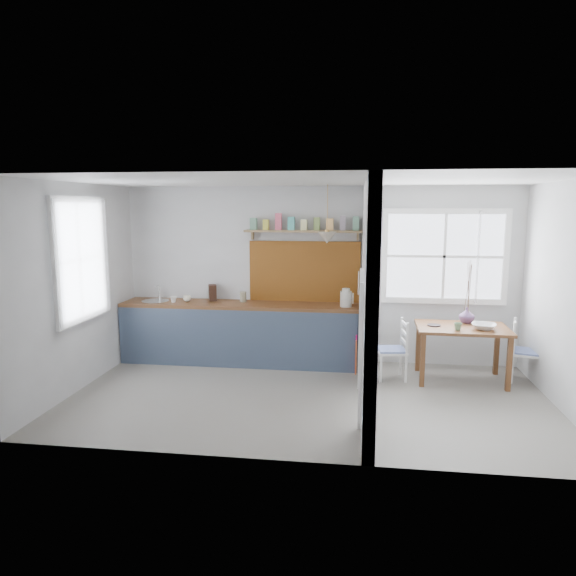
# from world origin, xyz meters

# --- Properties ---
(floor) EXTENTS (5.80, 3.20, 0.01)m
(floor) POSITION_xyz_m (0.00, 0.00, 0.00)
(floor) COLOR gray
(floor) RESTS_ON ground
(ceiling) EXTENTS (5.80, 3.20, 0.01)m
(ceiling) POSITION_xyz_m (0.00, 0.00, 2.60)
(ceiling) COLOR silver
(ceiling) RESTS_ON walls
(walls) EXTENTS (5.81, 3.21, 2.60)m
(walls) POSITION_xyz_m (0.00, 0.00, 1.30)
(walls) COLOR silver
(walls) RESTS_ON floor
(partition) EXTENTS (0.12, 3.20, 2.60)m
(partition) POSITION_xyz_m (0.70, 0.06, 1.45)
(partition) COLOR silver
(partition) RESTS_ON floor
(kitchen_window) EXTENTS (0.10, 1.16, 1.50)m
(kitchen_window) POSITION_xyz_m (-2.87, 0.00, 1.65)
(kitchen_window) COLOR white
(kitchen_window) RESTS_ON walls
(nook_window) EXTENTS (1.76, 0.10, 1.30)m
(nook_window) POSITION_xyz_m (1.80, 1.56, 1.60)
(nook_window) COLOR white
(nook_window) RESTS_ON walls
(counter) EXTENTS (3.50, 0.60, 0.90)m
(counter) POSITION_xyz_m (-1.13, 1.33, 0.46)
(counter) COLOR #593419
(counter) RESTS_ON floor
(sink) EXTENTS (0.40, 0.40, 0.02)m
(sink) POSITION_xyz_m (-2.43, 1.30, 0.89)
(sink) COLOR silver
(sink) RESTS_ON counter
(backsplash) EXTENTS (1.65, 0.03, 0.90)m
(backsplash) POSITION_xyz_m (-0.20, 1.58, 1.35)
(backsplash) COLOR brown
(backsplash) RESTS_ON walls
(shelf) EXTENTS (1.75, 0.20, 0.21)m
(shelf) POSITION_xyz_m (-0.20, 1.49, 2.01)
(shelf) COLOR #977A4C
(shelf) RESTS_ON walls
(pendant_lamp) EXTENTS (0.26, 0.26, 0.16)m
(pendant_lamp) POSITION_xyz_m (0.15, 1.15, 1.88)
(pendant_lamp) COLOR beige
(pendant_lamp) RESTS_ON ceiling
(utensil_rail) EXTENTS (0.02, 0.50, 0.02)m
(utensil_rail) POSITION_xyz_m (0.61, 0.90, 1.45)
(utensil_rail) COLOR silver
(utensil_rail) RESTS_ON partition
(dining_table) EXTENTS (1.20, 0.82, 0.74)m
(dining_table) POSITION_xyz_m (1.97, 0.90, 0.37)
(dining_table) COLOR #593419
(dining_table) RESTS_ON floor
(chair_left) EXTENTS (0.42, 0.42, 0.81)m
(chair_left) POSITION_xyz_m (1.05, 0.84, 0.41)
(chair_left) COLOR white
(chair_left) RESTS_ON floor
(chair_right) EXTENTS (0.47, 0.47, 0.82)m
(chair_right) POSITION_xyz_m (2.82, 0.97, 0.41)
(chair_right) COLOR white
(chair_right) RESTS_ON floor
(kettle) EXTENTS (0.24, 0.21, 0.26)m
(kettle) POSITION_xyz_m (0.42, 1.24, 1.03)
(kettle) COLOR beige
(kettle) RESTS_ON counter
(mug_a) EXTENTS (0.11, 0.11, 0.09)m
(mug_a) POSITION_xyz_m (-2.12, 1.24, 0.94)
(mug_a) COLOR white
(mug_a) RESTS_ON counter
(mug_b) EXTENTS (0.14, 0.14, 0.09)m
(mug_b) POSITION_xyz_m (-1.94, 1.33, 0.95)
(mug_b) COLOR white
(mug_b) RESTS_ON counter
(knife_block) EXTENTS (0.16, 0.18, 0.24)m
(knife_block) POSITION_xyz_m (-1.59, 1.46, 1.02)
(knife_block) COLOR #3B261C
(knife_block) RESTS_ON counter
(jar) EXTENTS (0.10, 0.10, 0.15)m
(jar) POSITION_xyz_m (-1.10, 1.40, 0.98)
(jar) COLOR gray
(jar) RESTS_ON counter
(towel_magenta) EXTENTS (0.02, 0.03, 0.57)m
(towel_magenta) POSITION_xyz_m (0.58, 0.96, 0.28)
(towel_magenta) COLOR #DB1376
(towel_magenta) RESTS_ON counter
(towel_orange) EXTENTS (0.02, 0.03, 0.49)m
(towel_orange) POSITION_xyz_m (0.58, 0.93, 0.25)
(towel_orange) COLOR #D6612F
(towel_orange) RESTS_ON counter
(bowl) EXTENTS (0.37, 0.37, 0.07)m
(bowl) POSITION_xyz_m (2.21, 0.79, 0.77)
(bowl) COLOR silver
(bowl) RESTS_ON dining_table
(table_cup) EXTENTS (0.12, 0.12, 0.09)m
(table_cup) POSITION_xyz_m (1.87, 0.69, 0.78)
(table_cup) COLOR #648963
(table_cup) RESTS_ON dining_table
(plate) EXTENTS (0.23, 0.23, 0.01)m
(plate) POSITION_xyz_m (1.60, 0.91, 0.74)
(plate) COLOR black
(plate) RESTS_ON dining_table
(vase) EXTENTS (0.23, 0.23, 0.21)m
(vase) POSITION_xyz_m (2.06, 1.14, 0.84)
(vase) COLOR #5E416E
(vase) RESTS_ON dining_table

